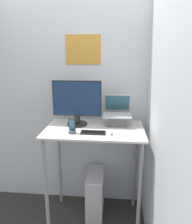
{
  "coord_description": "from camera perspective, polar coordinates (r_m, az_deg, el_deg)",
  "views": [
    {
      "loc": [
        0.22,
        -1.84,
        1.89
      ],
      "look_at": [
        0.02,
        0.32,
        1.3
      ],
      "focal_mm": 35.0,
      "sensor_mm": 36.0,
      "label": 1
    }
  ],
  "objects": [
    {
      "name": "monitor",
      "position": [
        2.37,
        -5.02,
        1.96
      ],
      "size": [
        0.53,
        0.22,
        0.49
      ],
      "color": "black",
      "rests_on": "desk"
    },
    {
      "name": "wall_side_right",
      "position": [
        1.97,
        16.41,
        -2.98
      ],
      "size": [
        0.05,
        6.0,
        2.6
      ],
      "color": "silver",
      "rests_on": "ground_plane"
    },
    {
      "name": "keyboard",
      "position": [
        2.16,
        -0.86,
        -5.37
      ],
      "size": [
        0.25,
        0.1,
        0.02
      ],
      "color": "black",
      "rests_on": "desk"
    },
    {
      "name": "mouse",
      "position": [
        2.13,
        4.04,
        -5.59
      ],
      "size": [
        0.03,
        0.05,
        0.02
      ],
      "color": "#99999E",
      "rests_on": "desk"
    },
    {
      "name": "desk",
      "position": [
        2.37,
        -0.38,
        -8.74
      ],
      "size": [
        1.04,
        0.65,
        1.12
      ],
      "color": "beige",
      "rests_on": "ground_plane"
    },
    {
      "name": "laptop",
      "position": [
        2.41,
        5.52,
        -1.25
      ],
      "size": [
        0.3,
        0.31,
        0.32
      ],
      "color": "#4C4C51",
      "rests_on": "desk"
    },
    {
      "name": "computer_tower",
      "position": [
        2.78,
        -0.16,
        -20.59
      ],
      "size": [
        0.19,
        0.44,
        0.54
      ],
      "color": "silver",
      "rests_on": "ground_plane"
    },
    {
      "name": "wall_back",
      "position": [
        2.64,
        0.48,
        2.23
      ],
      "size": [
        6.0,
        0.06,
        2.6
      ],
      "color": "silver",
      "rests_on": "ground_plane"
    },
    {
      "name": "cell_phone",
      "position": [
        2.17,
        -6.29,
        -4.45
      ],
      "size": [
        0.07,
        0.07,
        0.15
      ],
      "color": "#4C4C51",
      "rests_on": "desk"
    }
  ]
}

